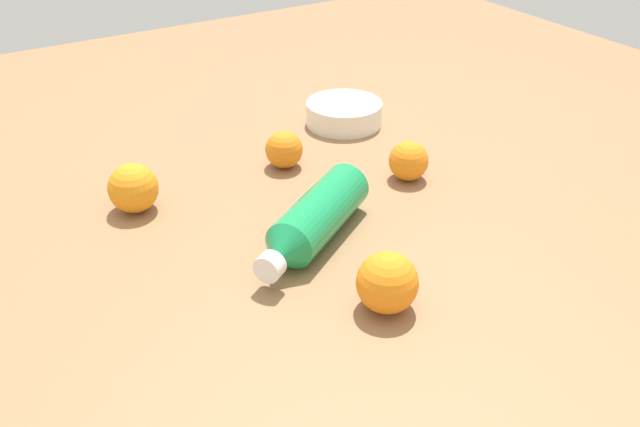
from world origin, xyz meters
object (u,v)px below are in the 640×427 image
(ceramic_bowl, at_px, (344,113))
(orange_2, at_px, (133,188))
(water_bottle, at_px, (313,221))
(orange_3, at_px, (409,161))
(orange_0, at_px, (389,282))
(orange_1, at_px, (284,150))

(ceramic_bowl, bearing_deg, orange_2, 12.93)
(water_bottle, relative_size, orange_2, 3.19)
(orange_3, bearing_deg, ceramic_bowl, -97.66)
(orange_2, bearing_deg, orange_0, 115.16)
(orange_0, distance_m, orange_3, 0.37)
(orange_0, bearing_deg, orange_2, -64.84)
(orange_0, distance_m, orange_1, 0.44)
(water_bottle, xyz_separation_m, orange_0, (-0.00, 0.19, 0.00))
(orange_3, bearing_deg, orange_1, -43.73)
(orange_3, height_order, ceramic_bowl, orange_3)
(orange_0, xyz_separation_m, ceramic_bowl, (-0.28, -0.53, -0.02))
(water_bottle, height_order, orange_1, water_bottle)
(orange_1, relative_size, orange_2, 0.84)
(water_bottle, xyz_separation_m, orange_1, (-0.09, -0.24, -0.00))
(orange_0, bearing_deg, water_bottle, -89.28)
(orange_0, relative_size, orange_2, 1.02)
(orange_0, relative_size, orange_1, 1.22)
(orange_0, distance_m, orange_2, 0.46)
(water_bottle, relative_size, orange_3, 3.72)
(orange_0, height_order, ceramic_bowl, orange_0)
(water_bottle, bearing_deg, orange_1, -141.90)
(orange_3, bearing_deg, orange_2, -18.32)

